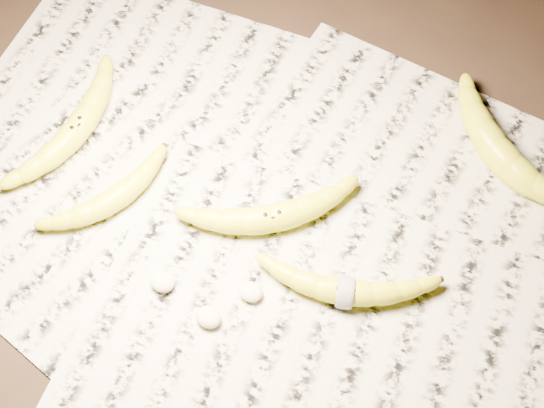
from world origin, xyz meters
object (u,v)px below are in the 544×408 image
at_px(banana_center, 272,217).
at_px(banana_upper_a, 503,163).
at_px(banana_left_a, 77,128).
at_px(banana_upper_b, 496,146).
at_px(banana_taped, 345,291).
at_px(banana_left_b, 112,199).

distance_m(banana_center, banana_upper_a, 0.32).
bearing_deg(banana_left_a, banana_upper_b, -64.22).
bearing_deg(banana_taped, banana_upper_b, 52.55).
bearing_deg(banana_taped, banana_left_b, 165.05).
height_order(banana_taped, banana_upper_a, banana_taped).
xyz_separation_m(banana_upper_a, banana_upper_b, (-0.02, 0.02, 0.00)).
relative_size(banana_taped, banana_upper_b, 0.98).
height_order(banana_center, banana_upper_b, banana_upper_b).
relative_size(banana_left_b, banana_taped, 0.84).
distance_m(banana_left_b, banana_taped, 0.32).
bearing_deg(banana_upper_b, banana_center, -99.00).
xyz_separation_m(banana_left_b, banana_center, (0.20, 0.07, 0.00)).
relative_size(banana_center, banana_taped, 1.04).
distance_m(banana_left_a, banana_upper_a, 0.57).
bearing_deg(banana_upper_b, banana_taped, -74.10).
relative_size(banana_left_b, banana_center, 0.81).
relative_size(banana_left_a, banana_upper_b, 1.05).
bearing_deg(banana_left_a, banana_upper_a, -66.53).
height_order(banana_center, banana_upper_a, banana_center).
xyz_separation_m(banana_left_a, banana_left_b, (0.10, -0.07, -0.00)).
height_order(banana_center, banana_taped, banana_center).
distance_m(banana_left_a, banana_upper_b, 0.56).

